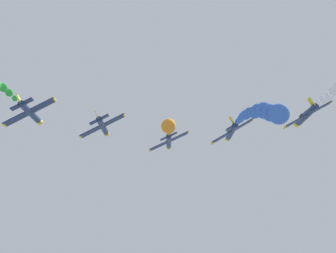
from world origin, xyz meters
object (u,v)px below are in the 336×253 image
(airplane_lead, at_px, (169,141))
(airplane_left_outer, at_px, (31,113))
(airplane_right_outer, at_px, (306,115))
(airplane_left_inner, at_px, (103,126))
(airplane_right_inner, at_px, (232,131))

(airplane_lead, relative_size, airplane_left_outer, 1.00)
(airplane_left_outer, bearing_deg, airplane_lead, 42.23)
(airplane_lead, distance_m, airplane_right_outer, 31.25)
(airplane_left_inner, distance_m, airplane_right_inner, 24.82)
(airplane_right_inner, relative_size, airplane_right_outer, 1.00)
(airplane_left_inner, xyz_separation_m, airplane_right_outer, (36.31, -8.91, -0.69))
(airplane_right_inner, height_order, airplane_right_outer, airplane_right_outer)
(airplane_left_outer, xyz_separation_m, airplane_right_outer, (47.11, 0.86, -0.20))
(airplane_lead, bearing_deg, airplane_left_outer, -137.77)
(airplane_right_inner, distance_m, airplane_right_outer, 14.61)
(airplane_left_outer, relative_size, airplane_right_outer, 1.00)
(airplane_right_inner, bearing_deg, airplane_right_outer, -37.99)
(airplane_lead, relative_size, airplane_right_outer, 1.00)
(airplane_left_outer, bearing_deg, airplane_left_inner, 42.13)
(airplane_lead, bearing_deg, airplane_right_outer, -41.05)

